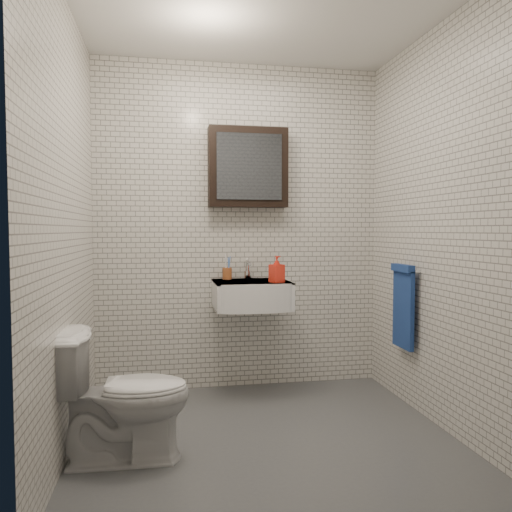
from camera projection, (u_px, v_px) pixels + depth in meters
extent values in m
cube|color=#4E5155|center=(265.00, 436.00, 2.95)|extent=(2.20, 2.00, 0.01)
cube|color=silver|center=(240.00, 227.00, 3.87)|extent=(2.20, 0.02, 2.50)
cube|color=silver|center=(317.00, 224.00, 1.90)|extent=(2.20, 0.02, 2.50)
cube|color=silver|center=(66.00, 226.00, 2.69)|extent=(0.02, 2.00, 2.50)
cube|color=silver|center=(440.00, 226.00, 3.08)|extent=(0.02, 2.00, 2.50)
cube|color=white|center=(266.00, 5.00, 2.82)|extent=(2.20, 2.00, 0.02)
cube|color=white|center=(251.00, 295.00, 3.68)|extent=(0.55, 0.45, 0.20)
cylinder|color=silver|center=(251.00, 282.00, 3.70)|extent=(0.31, 0.31, 0.02)
cylinder|color=silver|center=(251.00, 281.00, 3.70)|extent=(0.04, 0.04, 0.01)
cube|color=white|center=(251.00, 282.00, 3.68)|extent=(0.55, 0.45, 0.01)
cylinder|color=silver|center=(248.00, 275.00, 3.84)|extent=(0.06, 0.06, 0.06)
cylinder|color=silver|center=(248.00, 267.00, 3.84)|extent=(0.03, 0.03, 0.08)
cylinder|color=silver|center=(249.00, 264.00, 3.77)|extent=(0.02, 0.12, 0.02)
cube|color=silver|center=(247.00, 260.00, 3.86)|extent=(0.02, 0.09, 0.01)
cube|color=black|center=(248.00, 168.00, 3.79)|extent=(0.60, 0.14, 0.60)
cube|color=#3F444C|center=(249.00, 166.00, 3.71)|extent=(0.49, 0.01, 0.49)
cylinder|color=silver|center=(406.00, 270.00, 3.44)|extent=(0.02, 0.30, 0.02)
cylinder|color=silver|center=(400.00, 269.00, 3.57)|extent=(0.04, 0.02, 0.02)
cylinder|color=silver|center=(418.00, 272.00, 3.31)|extent=(0.04, 0.02, 0.02)
cube|color=#215E98|center=(403.00, 309.00, 3.45)|extent=(0.03, 0.26, 0.54)
cube|color=#215E98|center=(403.00, 268.00, 3.43)|extent=(0.05, 0.26, 0.05)
cylinder|color=#A45329|center=(227.00, 274.00, 3.81)|extent=(0.09, 0.09, 0.09)
cylinder|color=white|center=(226.00, 266.00, 3.79)|extent=(0.02, 0.03, 0.17)
cylinder|color=#457CDD|center=(229.00, 267.00, 3.80)|extent=(0.01, 0.02, 0.15)
cylinder|color=white|center=(226.00, 265.00, 3.82)|extent=(0.02, 0.03, 0.18)
cylinder|color=#457CDD|center=(229.00, 266.00, 3.82)|extent=(0.02, 0.04, 0.16)
imported|color=#FC571A|center=(277.00, 269.00, 3.57)|extent=(0.11, 0.12, 0.19)
imported|color=white|center=(123.00, 394.00, 2.65)|extent=(0.71, 0.42, 0.71)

